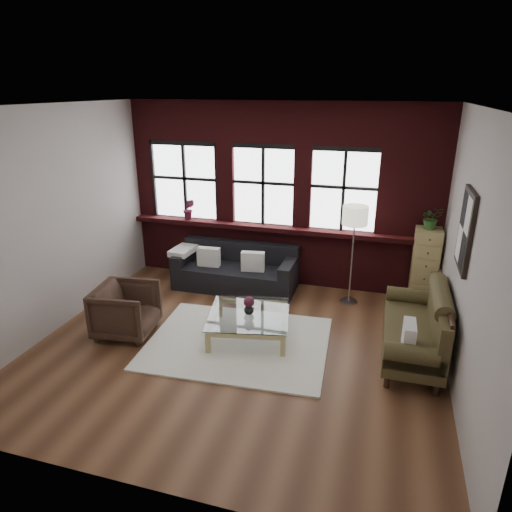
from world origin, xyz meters
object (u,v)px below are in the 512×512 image
(armchair, at_px, (126,310))
(vase, at_px, (249,309))
(vintage_settee, at_px, (413,323))
(floor_lamp, at_px, (352,252))
(coffee_table, at_px, (249,325))
(drawer_chest, at_px, (424,268))
(dark_sofa, at_px, (235,267))

(armchair, distance_m, vase, 1.78)
(vintage_settee, distance_m, floor_lamp, 1.75)
(coffee_table, height_order, vase, vase)
(drawer_chest, bearing_deg, coffee_table, -143.63)
(vintage_settee, distance_m, drawer_chest, 1.69)
(dark_sofa, xyz_separation_m, vintage_settee, (2.96, -1.45, 0.11))
(dark_sofa, bearing_deg, vase, -64.87)
(coffee_table, height_order, drawer_chest, drawer_chest)
(coffee_table, bearing_deg, armchair, -166.72)
(vintage_settee, xyz_separation_m, armchair, (-3.96, -0.53, -0.12))
(vintage_settee, relative_size, drawer_chest, 1.41)
(armchair, height_order, vase, armchair)
(dark_sofa, bearing_deg, vintage_settee, -26.12)
(armchair, height_order, floor_lamp, floor_lamp)
(vase, height_order, drawer_chest, drawer_chest)
(vase, bearing_deg, armchair, -166.72)
(dark_sofa, bearing_deg, armchair, -116.64)
(floor_lamp, bearing_deg, coffee_table, -129.76)
(drawer_chest, bearing_deg, vintage_settee, -97.01)
(vintage_settee, distance_m, coffee_table, 2.25)
(vintage_settee, height_order, coffee_table, vintage_settee)
(drawer_chest, height_order, floor_lamp, floor_lamp)
(vintage_settee, xyz_separation_m, drawer_chest, (0.20, 1.67, 0.16))
(coffee_table, bearing_deg, vintage_settee, 3.14)
(armchair, relative_size, floor_lamp, 0.45)
(armchair, relative_size, vase, 5.32)
(armchair, distance_m, coffee_table, 1.79)
(vintage_settee, height_order, floor_lamp, floor_lamp)
(vintage_settee, distance_m, vase, 2.23)
(vase, distance_m, drawer_chest, 3.02)
(coffee_table, height_order, floor_lamp, floor_lamp)
(armchair, bearing_deg, drawer_chest, -69.32)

